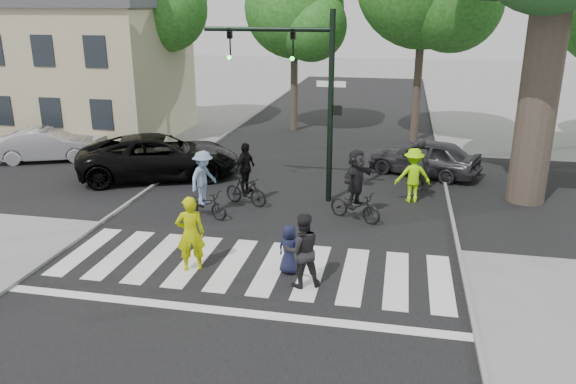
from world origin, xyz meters
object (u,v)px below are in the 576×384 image
(cyclist_left, at_px, (204,189))
(cyclist_right, at_px, (356,189))
(traffic_signal, at_px, (304,80))
(pedestrian_woman, at_px, (190,234))
(pedestrian_adult, at_px, (302,250))
(car_grey, at_px, (424,157))
(car_suv, at_px, (160,157))
(car_silver, at_px, (48,145))
(pedestrian_child, at_px, (289,249))
(cyclist_mid, at_px, (246,180))

(cyclist_left, xyz_separation_m, cyclist_right, (4.46, 0.65, 0.08))
(traffic_signal, relative_size, pedestrian_woman, 3.21)
(pedestrian_adult, bearing_deg, car_grey, -128.84)
(car_suv, bearing_deg, pedestrian_adult, -159.85)
(car_suv, xyz_separation_m, car_silver, (-5.50, 1.31, -0.14))
(pedestrian_woman, height_order, pedestrian_child, pedestrian_woman)
(pedestrian_child, xyz_separation_m, car_grey, (3.33, 9.05, 0.09))
(cyclist_left, relative_size, car_suv, 0.35)
(pedestrian_child, bearing_deg, car_suv, -27.18)
(traffic_signal, bearing_deg, pedestrian_woman, -106.84)
(pedestrian_woman, height_order, cyclist_mid, cyclist_mid)
(pedestrian_adult, relative_size, cyclist_mid, 0.86)
(cyclist_right, bearing_deg, cyclist_mid, 169.34)
(pedestrian_woman, bearing_deg, cyclist_left, -99.93)
(pedestrian_child, relative_size, cyclist_right, 0.56)
(cyclist_right, distance_m, car_grey, 5.65)
(pedestrian_child, xyz_separation_m, cyclist_left, (-3.23, 3.16, 0.28))
(pedestrian_adult, bearing_deg, cyclist_right, -122.54)
(pedestrian_adult, height_order, car_silver, pedestrian_adult)
(pedestrian_woman, xyz_separation_m, car_suv, (-3.91, 7.06, -0.13))
(cyclist_left, bearing_deg, car_silver, 149.98)
(cyclist_right, height_order, car_grey, cyclist_right)
(pedestrian_child, distance_m, cyclist_mid, 5.05)
(pedestrian_woman, relative_size, car_grey, 0.46)
(cyclist_mid, distance_m, cyclist_right, 3.61)
(pedestrian_child, distance_m, car_silver, 14.25)
(pedestrian_adult, relative_size, car_silver, 0.43)
(cyclist_left, relative_size, cyclist_right, 0.95)
(pedestrian_adult, bearing_deg, car_silver, -57.44)
(cyclist_left, bearing_deg, pedestrian_adult, -45.71)
(pedestrian_woman, distance_m, cyclist_right, 5.44)
(car_grey, bearing_deg, cyclist_right, -1.52)
(cyclist_mid, bearing_deg, pedestrian_adult, -61.62)
(car_suv, bearing_deg, car_silver, 54.53)
(traffic_signal, height_order, cyclist_mid, traffic_signal)
(traffic_signal, distance_m, cyclist_right, 3.80)
(cyclist_right, relative_size, car_suv, 0.37)
(pedestrian_adult, relative_size, car_grey, 0.43)
(pedestrian_woman, distance_m, car_grey, 10.93)
(car_grey, bearing_deg, pedestrian_woman, -10.89)
(cyclist_left, bearing_deg, pedestrian_child, -44.39)
(pedestrian_child, height_order, car_grey, car_grey)
(pedestrian_adult, distance_m, cyclist_right, 4.46)
(cyclist_mid, bearing_deg, pedestrian_child, -62.66)
(traffic_signal, bearing_deg, pedestrian_adult, -80.16)
(pedestrian_woman, xyz_separation_m, cyclist_left, (-0.90, 3.46, -0.04))
(pedestrian_woman, height_order, cyclist_left, cyclist_left)
(cyclist_mid, relative_size, cyclist_right, 0.94)
(cyclist_left, distance_m, car_suv, 4.69)
(pedestrian_adult, xyz_separation_m, cyclist_mid, (-2.73, 5.05, -0.04))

